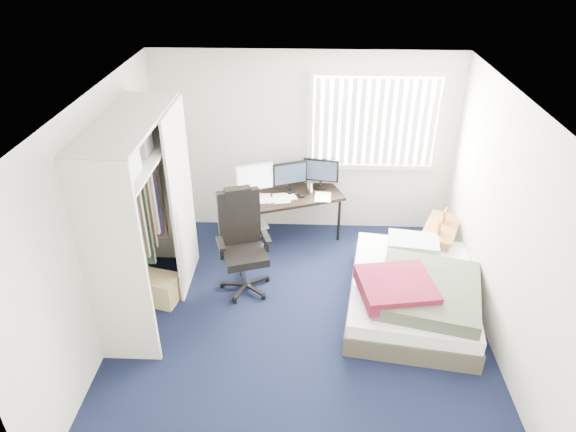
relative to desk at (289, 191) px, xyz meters
The scene contains 10 objects.
ground 1.91m from the desk, 83.51° to the right, with size 4.20×4.20×0.00m, color black.
room_shell 1.93m from the desk, 83.51° to the right, with size 4.20×4.20×4.20m.
window_assembly 1.44m from the desk, 14.59° to the left, with size 1.72×0.09×1.32m.
closet 2.19m from the desk, 134.68° to the right, with size 0.64×1.84×2.22m.
desk is the anchor object (origin of this frame).
office_chair 1.24m from the desk, 114.08° to the right, with size 0.74×0.74×1.25m.
footstool 0.70m from the desk, 165.56° to the right, with size 0.40×0.37×0.27m.
nightstand 2.03m from the desk, 14.31° to the right, with size 0.66×0.86×0.71m.
bed 2.14m from the desk, 45.87° to the right, with size 1.62×2.01×0.61m.
pine_box 2.12m from the desk, 135.13° to the right, with size 0.44×0.33×0.33m, color tan.
Camera 1 is at (0.04, -4.33, 3.89)m, focal length 32.00 mm.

